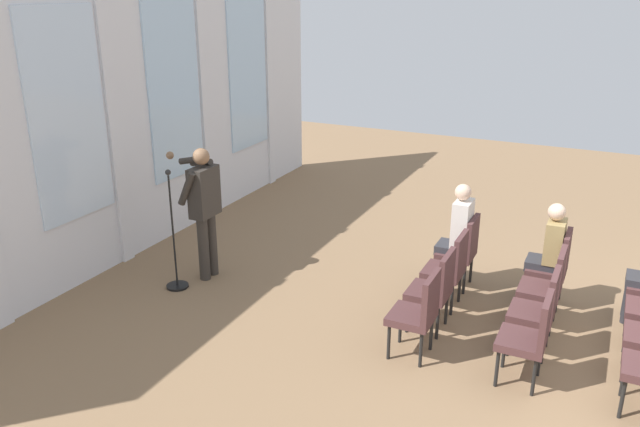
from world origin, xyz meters
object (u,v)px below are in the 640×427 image
(chair_r0_c0, at_px, (419,310))
(chair_r1_c1, at_px, (540,307))
(chair_r0_c3, at_px, (462,248))
(chair_r1_c3, at_px, (554,263))
(chair_r0_c2, at_px, (450,266))
(audience_r1_c3, at_px, (549,249))
(speaker, at_px, (204,204))
(chair_r0_c1, at_px, (436,286))
(audience_r0_c3, at_px, (457,231))
(chair_r1_c2, at_px, (548,284))
(mic_stand, at_px, (176,263))
(chair_r1_c0, at_px, (531,334))

(chair_r0_c0, xyz_separation_m, chair_r1_c1, (0.60, -1.09, 0.00))
(chair_r0_c3, bearing_deg, chair_r1_c3, -90.00)
(chair_r0_c2, bearing_deg, audience_r1_c3, -59.42)
(chair_r0_c3, distance_m, chair_r1_c1, 1.62)
(chair_r1_c1, bearing_deg, speaker, 89.24)
(speaker, relative_size, chair_r0_c1, 1.84)
(audience_r0_c3, relative_size, chair_r1_c2, 1.44)
(chair_r1_c2, bearing_deg, speaker, 97.40)
(mic_stand, distance_m, chair_r0_c2, 3.38)
(chair_r0_c2, bearing_deg, chair_r1_c3, -61.39)
(chair_r0_c0, height_order, chair_r0_c1, same)
(chair_r0_c3, distance_m, audience_r1_c3, 1.02)
(speaker, bearing_deg, chair_r1_c1, -90.76)
(chair_r0_c1, height_order, chair_r1_c3, same)
(chair_r0_c1, bearing_deg, chair_r0_c0, 180.00)
(audience_r0_c3, height_order, audience_r1_c3, audience_r0_c3)
(chair_r1_c1, bearing_deg, audience_r1_c3, 4.04)
(mic_stand, bearing_deg, chair_r1_c0, -92.75)
(chair_r0_c2, xyz_separation_m, chair_r1_c1, (-0.60, -1.09, 0.00))
(mic_stand, height_order, audience_r1_c3, mic_stand)
(speaker, xyz_separation_m, audience_r1_c3, (1.14, -4.07, -0.30))
(chair_r0_c3, xyz_separation_m, audience_r0_c3, (-0.00, 0.08, 0.22))
(speaker, relative_size, mic_stand, 1.11)
(chair_r1_c3, bearing_deg, speaker, 105.27)
(speaker, relative_size, chair_r1_c2, 1.84)
(speaker, xyz_separation_m, audience_r0_c3, (1.14, -2.99, -0.26))
(chair_r0_c3, distance_m, chair_r1_c2, 1.24)
(chair_r0_c1, relative_size, chair_r1_c0, 1.00)
(chair_r0_c3, xyz_separation_m, chair_r1_c3, (0.00, -1.09, 0.00))
(chair_r0_c3, height_order, audience_r0_c3, audience_r0_c3)
(chair_r0_c0, relative_size, chair_r0_c3, 1.00)
(chair_r1_c0, bearing_deg, mic_stand, 87.25)
(chair_r0_c2, bearing_deg, chair_r0_c1, 180.00)
(chair_r0_c2, xyz_separation_m, chair_r1_c3, (0.60, -1.09, 0.00))
(mic_stand, distance_m, chair_r0_c3, 3.60)
(chair_r1_c1, bearing_deg, mic_stand, 95.13)
(chair_r0_c0, xyz_separation_m, chair_r1_c2, (1.19, -1.09, 0.00))
(speaker, xyz_separation_m, chair_r1_c1, (-0.06, -4.16, -0.47))
(chair_r1_c2, bearing_deg, audience_r1_c3, 8.04)
(mic_stand, relative_size, audience_r0_c3, 1.15)
(audience_r1_c3, bearing_deg, chair_r0_c3, 90.00)
(mic_stand, height_order, chair_r0_c0, mic_stand)
(chair_r0_c1, relative_size, chair_r1_c2, 1.00)
(mic_stand, height_order, chair_r0_c2, mic_stand)
(chair_r0_c0, bearing_deg, audience_r0_c3, 2.55)
(audience_r0_c3, bearing_deg, speaker, 110.81)
(chair_r0_c1, relative_size, chair_r0_c2, 1.00)
(chair_r0_c0, relative_size, chair_r1_c1, 1.00)
(chair_r0_c0, distance_m, chair_r0_c2, 1.19)
(chair_r0_c0, height_order, audience_r1_c3, audience_r1_c3)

